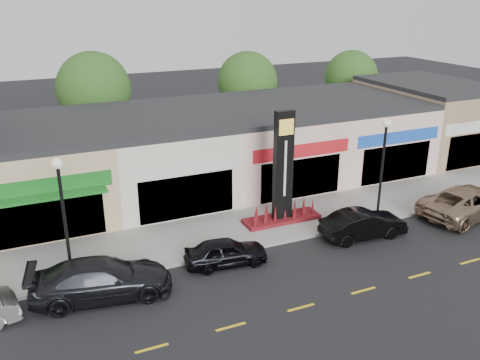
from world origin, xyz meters
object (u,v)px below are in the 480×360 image
Objects in this scene: car_gold_suv at (467,202)px; pylon_sign at (283,183)px; lamp_east_near at (383,159)px; car_dark_sedan at (101,279)px; car_black_conv at (363,224)px; car_black_sedan at (226,252)px; lamp_west_near at (63,209)px.

pylon_sign is at bearing 61.45° from car_gold_suv.
lamp_east_near reaches higher than car_dark_sedan.
car_black_conv is 0.73× the size of car_gold_suv.
lamp_east_near is 9.90m from car_black_sedan.
car_gold_suv is (20.77, -1.59, -2.65)m from lamp_west_near.
lamp_east_near is 15.31m from car_dark_sedan.
car_black_conv is at bearing -81.22° from car_dark_sedan.
car_black_conv is 6.83m from car_gold_suv.
pylon_sign is 4.59m from car_black_conv.
car_black_conv is (2.94, -3.16, -1.55)m from pylon_sign.
lamp_west_near is at bearing 87.79° from car_black_conv.
car_dark_sedan is at bearing 94.19° from car_black_conv.
car_black_sedan is (6.59, -1.18, -2.84)m from lamp_west_near.
pylon_sign reaches higher than lamp_west_near.
car_black_conv is (-2.06, -1.46, -2.75)m from lamp_east_near.
lamp_east_near is at bearing 61.61° from car_gold_suv.
lamp_west_near is at bearing 180.00° from lamp_east_near.
car_gold_suv is (4.77, -1.59, -2.65)m from lamp_east_near.
car_gold_suv is at bearing -87.35° from car_black_conv.
pylon_sign is at bearing -50.02° from car_black_sedan.
car_black_sedan is at bearing -77.83° from car_dark_sedan.
lamp_west_near and lamp_east_near have the same top height.
lamp_west_near is 1.00× the size of lamp_east_near.
lamp_west_near is at bearing 86.65° from car_black_sedan.
lamp_east_near is 0.91× the size of pylon_sign.
car_dark_sedan is 1.50× the size of car_black_sedan.
car_gold_suv is at bearing -81.75° from car_dark_sedan.
car_black_sedan is at bearing -146.85° from pylon_sign.
car_black_sedan is (-9.41, -1.18, -2.84)m from lamp_east_near.
car_black_sedan is at bearing -172.83° from lamp_east_near.
car_gold_suv is at bearing -84.82° from car_black_sedan.
car_gold_suv is at bearing -18.45° from lamp_east_near.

